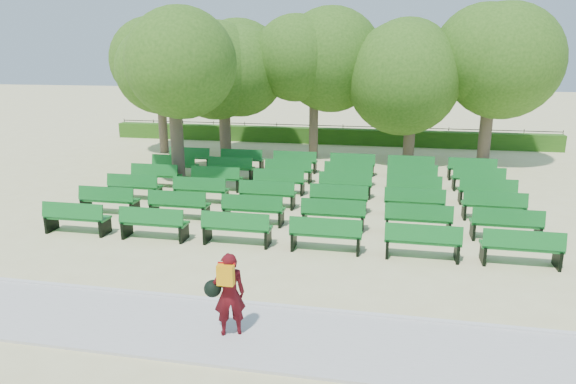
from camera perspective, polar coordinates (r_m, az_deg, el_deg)
The scene contains 9 objects.
ground at distance 17.02m, azimuth -1.81°, elevation -2.57°, with size 120.00×120.00×0.00m, color beige.
paving at distance 10.52m, azimuth -11.19°, elevation -14.60°, with size 30.00×2.20×0.06m, color #BBBAB6.
curb at distance 11.45m, azimuth -9.00°, elevation -11.77°, with size 30.00×0.12×0.10m, color silver.
hedge at distance 30.38m, azimuth 4.14°, elevation 6.24°, with size 26.00×0.70×0.90m, color #2C5B17.
fence at distance 30.85m, azimuth 4.22°, elevation 5.53°, with size 26.00×0.10×1.02m, color black, non-canonical shape.
tree_line at distance 26.56m, azimuth 3.04°, elevation 3.95°, with size 21.80×6.80×7.04m, color #36611A, non-canonical shape.
bench_array at distance 18.51m, azimuth 2.17°, elevation -0.77°, with size 1.98×0.73×1.22m.
tree_among at distance 20.84m, azimuth -12.59°, elevation 12.00°, with size 4.25×4.25×6.10m.
person at distance 9.76m, azimuth -6.69°, elevation -11.07°, with size 0.82×0.59×1.63m.
Camera 1 is at (3.67, -15.78, 5.23)m, focal length 32.00 mm.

